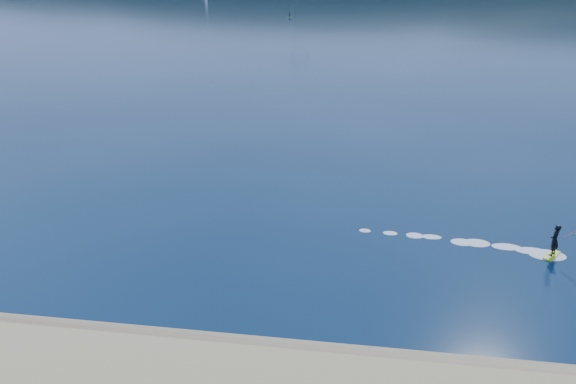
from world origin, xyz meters
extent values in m
cube|color=#856B4D|center=(0.00, 4.50, 0.05)|extent=(220.00, 2.50, 0.10)
cube|color=#AAD418|center=(14.84, 15.23, 0.05)|extent=(1.20, 1.45, 0.08)
imported|color=black|center=(14.84, 15.23, 0.97)|extent=(0.72, 0.78, 1.77)
cube|color=#AAD418|center=(-25.96, 197.57, 0.05)|extent=(1.14, 1.26, 0.07)
imported|color=black|center=(-25.96, 197.57, 0.87)|extent=(0.96, 0.98, 1.59)
camera|label=1|loc=(4.53, -13.24, 14.23)|focal=34.41mm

